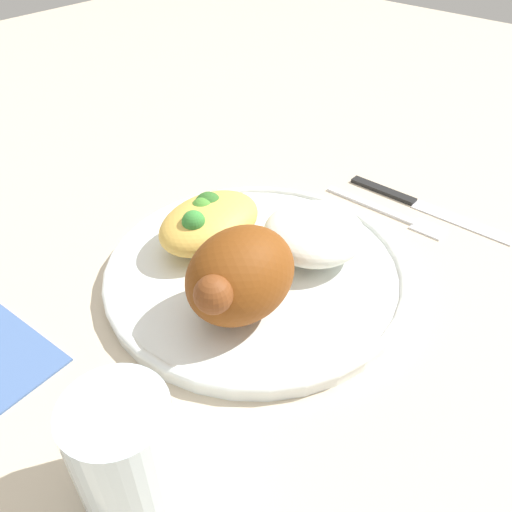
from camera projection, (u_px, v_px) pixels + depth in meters
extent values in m
plane|color=#C6B59A|center=(256.00, 278.00, 0.49)|extent=(2.00, 2.00, 0.00)
cylinder|color=white|center=(256.00, 273.00, 0.48)|extent=(0.28, 0.28, 0.01)
torus|color=white|center=(256.00, 268.00, 0.48)|extent=(0.28, 0.28, 0.01)
ellipsoid|color=brown|center=(241.00, 275.00, 0.41)|extent=(0.10, 0.08, 0.07)
sphere|color=brown|center=(213.00, 295.00, 0.37)|extent=(0.03, 0.03, 0.03)
ellipsoid|color=white|center=(314.00, 233.00, 0.48)|extent=(0.10, 0.09, 0.04)
ellipsoid|color=#E3B34C|center=(211.00, 222.00, 0.50)|extent=(0.11, 0.08, 0.04)
sphere|color=#326A28|center=(209.00, 206.00, 0.50)|extent=(0.03, 0.03, 0.03)
sphere|color=#398A37|center=(194.00, 222.00, 0.47)|extent=(0.02, 0.02, 0.02)
sphere|color=#2A7220|center=(188.00, 225.00, 0.48)|extent=(0.02, 0.02, 0.02)
sphere|color=#276D26|center=(212.00, 210.00, 0.50)|extent=(0.02, 0.02, 0.02)
sphere|color=#4B9333|center=(201.00, 212.00, 0.49)|extent=(0.03, 0.03, 0.03)
cube|color=silver|center=(370.00, 204.00, 0.58)|extent=(0.01, 0.11, 0.01)
cube|color=silver|center=(428.00, 228.00, 0.55)|extent=(0.02, 0.03, 0.00)
cube|color=black|center=(383.00, 189.00, 0.60)|extent=(0.01, 0.08, 0.01)
cube|color=silver|center=(462.00, 221.00, 0.56)|extent=(0.02, 0.11, 0.00)
cylinder|color=silver|center=(124.00, 449.00, 0.31)|extent=(0.06, 0.06, 0.08)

